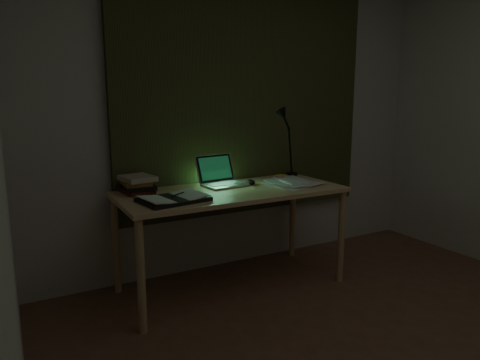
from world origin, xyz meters
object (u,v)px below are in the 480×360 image
at_px(book_stack, 137,184).
at_px(loose_papers, 287,183).
at_px(desk, 232,239).
at_px(laptop, 226,171).
at_px(desk_lamp, 292,143).
at_px(open_textbook, 173,198).

xyz_separation_m(book_stack, loose_papers, (1.07, -0.24, -0.05)).
relative_size(desk, laptop, 4.54).
relative_size(laptop, book_stack, 1.52).
bearing_deg(desk_lamp, laptop, -177.08).
relative_size(open_textbook, loose_papers, 1.15).
distance_m(open_textbook, book_stack, 0.37).
distance_m(laptop, desk_lamp, 0.73).
height_order(laptop, desk_lamp, desk_lamp).
distance_m(desk, open_textbook, 0.63).
bearing_deg(open_textbook, book_stack, 101.48).
distance_m(laptop, loose_papers, 0.48).
bearing_deg(loose_papers, desk_lamp, 49.53).
bearing_deg(desk, laptop, 80.28).
relative_size(loose_papers, desk_lamp, 0.65).
relative_size(open_textbook, desk_lamp, 0.75).
distance_m(desk, laptop, 0.50).
bearing_deg(book_stack, desk, -19.21).
bearing_deg(book_stack, laptop, -6.44).
bearing_deg(desk_lamp, loose_papers, -138.76).
distance_m(laptop, open_textbook, 0.58).
relative_size(book_stack, desk_lamp, 0.43).
bearing_deg(laptop, book_stack, 165.68).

